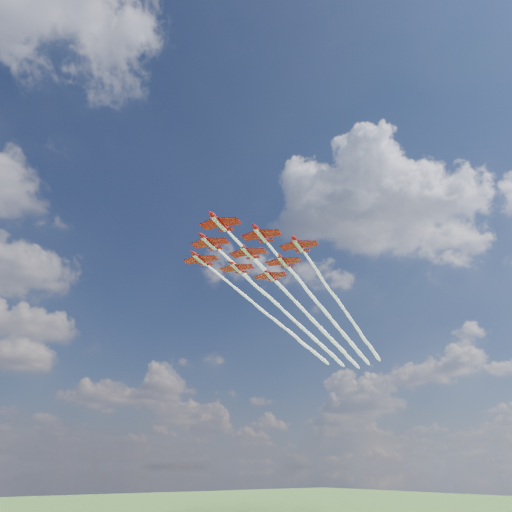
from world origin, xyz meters
name	(u,v)px	position (x,y,z in m)	size (l,w,h in m)	color
jet_lead	(301,308)	(49.85, 36.19, 74.02)	(132.17, 91.55, 2.95)	#B30B09
jet_row2_port	(326,313)	(62.03, 35.60, 74.02)	(132.17, 91.55, 2.95)	#B30B09
jet_row2_starb	(290,316)	(53.74, 47.74, 74.02)	(132.17, 91.55, 2.95)	#B30B09
jet_row3_port	(349,317)	(74.20, 35.02, 74.02)	(132.17, 91.55, 2.95)	#B30B09
jet_row3_centre	(313,321)	(65.92, 47.15, 74.02)	(132.17, 91.55, 2.95)	#B30B09
jet_row3_starb	(279,324)	(57.64, 59.29, 74.02)	(132.17, 91.55, 2.95)	#B30B09
jet_row4_port	(336,325)	(78.09, 46.57, 74.02)	(132.17, 91.55, 2.95)	#B30B09
jet_row4_starb	(302,328)	(69.81, 58.70, 74.02)	(132.17, 91.55, 2.95)	#B30B09
jet_tail	(324,332)	(81.99, 58.12, 74.02)	(132.17, 91.55, 2.95)	#B30B09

